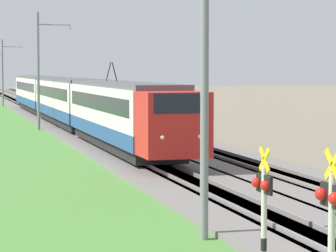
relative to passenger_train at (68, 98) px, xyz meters
name	(u,v)px	position (x,y,z in m)	size (l,w,h in m)	color
ballast_main	(68,127)	(0.10, 0.00, -2.21)	(240.00, 4.40, 0.30)	slate
ballast_adjacent	(120,126)	(0.10, -4.19, -2.21)	(240.00, 4.40, 0.30)	slate
track_main	(68,126)	(0.10, 0.00, -2.20)	(240.00, 1.57, 0.45)	#4C4238
track_adjacent	(120,125)	(0.10, -4.19, -2.20)	(240.00, 1.57, 0.45)	#4C4238
passenger_train	(68,98)	(0.00, 0.00, 0.00)	(62.24, 2.88, 5.05)	red
crossing_signal_near	(331,237)	(-51.20, 3.50, -0.27)	(0.70, 0.23, 3.44)	beige
crossing_signal_aux	(263,211)	(-47.87, 3.22, -0.45)	(0.70, 0.23, 3.15)	beige
catenary_mast_near	(207,85)	(-42.16, 2.49, 1.87)	(0.22, 2.56, 8.18)	slate
catenary_mast_mid	(39,70)	(-2.59, 2.49, 2.20)	(0.22, 2.56, 8.84)	slate
catenary_mast_far	(3,72)	(36.97, 2.49, 1.93)	(0.22, 2.56, 8.30)	slate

